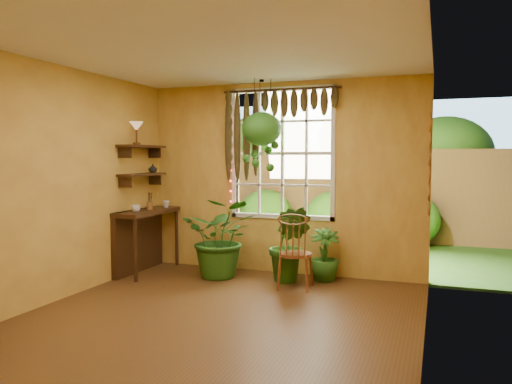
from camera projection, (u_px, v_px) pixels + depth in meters
floor at (216, 320)px, 5.04m from camera, size 4.50×4.50×0.00m
ceiling at (214, 49)px, 4.85m from camera, size 4.50×4.50×0.00m
wall_back at (282, 178)px, 7.06m from camera, size 4.00×0.00×4.00m
wall_left at (54, 183)px, 5.64m from camera, size 0.00×4.50×4.50m
wall_right at (427, 192)px, 4.26m from camera, size 0.00×4.50×4.50m
window at (283, 153)px, 7.06m from camera, size 1.52×0.10×1.86m
valance_vine at (274, 112)px, 6.94m from camera, size 1.70×0.12×1.10m
string_lights at (231, 150)px, 7.23m from camera, size 0.03×0.03×1.54m
wall_plates at (429, 165)px, 5.93m from camera, size 0.04×0.32×1.10m
counter_ledge at (141, 234)px, 7.16m from camera, size 0.40×1.20×0.90m
shelf_lower at (142, 175)px, 7.09m from camera, size 0.25×0.90×0.04m
shelf_upper at (142, 146)px, 7.06m from camera, size 0.25×0.90×0.04m
backyard at (352, 173)px, 11.31m from camera, size 14.00×10.00×12.00m
windsor_chair at (295, 264)px, 6.23m from camera, size 0.44×0.47×1.10m
potted_plant_left at (222, 238)px, 6.81m from camera, size 1.14×1.03×1.10m
potted_plant_mid at (290, 244)px, 6.56m from camera, size 0.57×0.47×1.01m
potted_plant_right at (324, 255)px, 6.65m from camera, size 0.50×0.50×0.70m
hanging_basket at (262, 134)px, 6.80m from camera, size 0.54×0.54×1.27m
cup_a at (136, 209)px, 6.79m from camera, size 0.13×0.13×0.10m
cup_b at (166, 204)px, 7.42m from camera, size 0.13×0.13×0.10m
brush_jar at (150, 201)px, 7.15m from camera, size 0.08×0.08×0.31m
shelf_vase at (153, 168)px, 7.34m from camera, size 0.15×0.15×0.13m
tiffany_lamp at (136, 128)px, 6.90m from camera, size 0.19×0.19×0.32m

